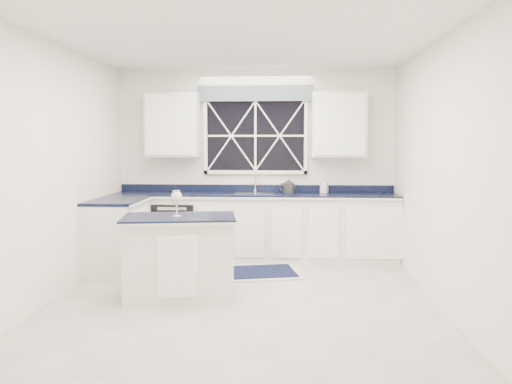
# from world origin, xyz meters

# --- Properties ---
(ground) EXTENTS (4.50, 4.50, 0.00)m
(ground) POSITION_xyz_m (0.00, 0.00, 0.00)
(ground) COLOR #ADADA8
(ground) RESTS_ON ground
(back_wall) EXTENTS (4.00, 0.10, 2.70)m
(back_wall) POSITION_xyz_m (0.00, 2.25, 1.35)
(back_wall) COLOR white
(back_wall) RESTS_ON ground
(base_cabinets) EXTENTS (3.99, 1.60, 0.90)m
(base_cabinets) POSITION_xyz_m (-0.33, 1.78, 0.45)
(base_cabinets) COLOR silver
(base_cabinets) RESTS_ON ground
(countertop) EXTENTS (3.98, 0.64, 0.04)m
(countertop) POSITION_xyz_m (0.00, 1.95, 0.92)
(countertop) COLOR black
(countertop) RESTS_ON base_cabinets
(dishwasher) EXTENTS (0.60, 0.58, 0.82)m
(dishwasher) POSITION_xyz_m (-1.10, 1.95, 0.41)
(dishwasher) COLOR black
(dishwasher) RESTS_ON ground
(window) EXTENTS (1.65, 0.09, 1.26)m
(window) POSITION_xyz_m (0.00, 2.20, 1.83)
(window) COLOR black
(window) RESTS_ON ground
(upper_cabinets) EXTENTS (3.10, 0.34, 0.90)m
(upper_cabinets) POSITION_xyz_m (0.00, 2.08, 1.90)
(upper_cabinets) COLOR silver
(upper_cabinets) RESTS_ON ground
(faucet) EXTENTS (0.05, 0.20, 0.30)m
(faucet) POSITION_xyz_m (0.00, 2.14, 1.10)
(faucet) COLOR #B5B5B7
(faucet) RESTS_ON countertop
(island) EXTENTS (1.27, 0.88, 0.88)m
(island) POSITION_xyz_m (-0.69, 0.16, 0.44)
(island) COLOR silver
(island) RESTS_ON ground
(rug) EXTENTS (1.46, 1.07, 0.02)m
(rug) POSITION_xyz_m (-0.03, 1.16, 0.01)
(rug) COLOR beige
(rug) RESTS_ON ground
(kettle) EXTENTS (0.26, 0.22, 0.20)m
(kettle) POSITION_xyz_m (0.48, 2.08, 1.03)
(kettle) COLOR #2F2F31
(kettle) RESTS_ON countertop
(wine_glass) EXTENTS (0.12, 0.12, 0.27)m
(wine_glass) POSITION_xyz_m (-0.71, 0.14, 1.07)
(wine_glass) COLOR silver
(wine_glass) RESTS_ON island
(soap_bottle) EXTENTS (0.13, 0.13, 0.21)m
(soap_bottle) POSITION_xyz_m (0.99, 2.11, 1.05)
(soap_bottle) COLOR silver
(soap_bottle) RESTS_ON countertop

